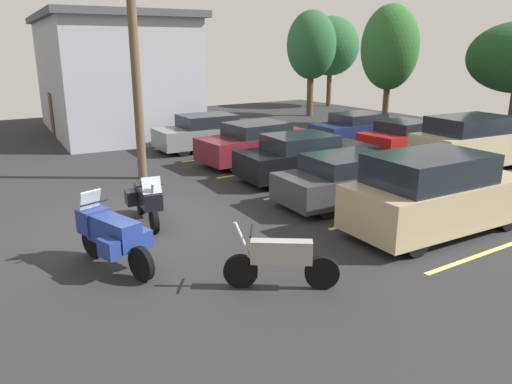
# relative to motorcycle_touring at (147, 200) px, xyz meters

# --- Properties ---
(ground) EXTENTS (44.00, 44.00, 0.10)m
(ground) POSITION_rel_motorcycle_touring_xyz_m (-0.11, -0.30, -0.68)
(ground) COLOR #262628
(motorcycle_touring) EXTENTS (2.14, 0.92, 1.35)m
(motorcycle_touring) POSITION_rel_motorcycle_touring_xyz_m (0.00, 0.00, 0.00)
(motorcycle_touring) COLOR black
(motorcycle_touring) RESTS_ON ground
(motorcycle_second) EXTENTS (1.31, 1.80, 1.27)m
(motorcycle_second) POSITION_rel_motorcycle_touring_xyz_m (4.56, 0.83, -0.09)
(motorcycle_second) COLOR black
(motorcycle_second) RESTS_ON ground
(motorcycle_third) EXTENTS (2.27, 1.17, 1.47)m
(motorcycle_third) POSITION_rel_motorcycle_touring_xyz_m (2.03, -1.48, 0.08)
(motorcycle_third) COLOR black
(motorcycle_third) RESTS_ON ground
(parking_stripes) EXTENTS (14.54, 4.70, 0.01)m
(parking_stripes) POSITION_rel_motorcycle_touring_xyz_m (-1.57, 5.90, -0.62)
(parking_stripes) COLOR #EAE066
(parking_stripes) RESTS_ON ground
(car_grey) EXTENTS (1.98, 4.68, 1.49)m
(car_grey) POSITION_rel_motorcycle_touring_xyz_m (-7.58, 5.61, 0.09)
(car_grey) COLOR slate
(car_grey) RESTS_ON ground
(car_maroon) EXTENTS (2.11, 4.86, 1.55)m
(car_maroon) POSITION_rel_motorcycle_touring_xyz_m (-4.21, 6.03, 0.13)
(car_maroon) COLOR maroon
(car_maroon) RESTS_ON ground
(car_black) EXTENTS (2.11, 4.80, 1.51)m
(car_black) POSITION_rel_motorcycle_touring_xyz_m (-1.40, 6.04, 0.11)
(car_black) COLOR black
(car_black) RESTS_ON ground
(car_charcoal) EXTENTS (2.05, 4.74, 1.41)m
(car_charcoal) POSITION_rel_motorcycle_touring_xyz_m (1.41, 5.58, 0.06)
(car_charcoal) COLOR #38383D
(car_charcoal) RESTS_ON ground
(car_tan) EXTENTS (2.11, 4.63, 1.92)m
(car_tan) POSITION_rel_motorcycle_touring_xyz_m (4.15, 5.54, 0.31)
(car_tan) COLOR tan
(car_tan) RESTS_ON ground
(car_far_navy) EXTENTS (1.89, 4.59, 1.38)m
(car_far_navy) POSITION_rel_motorcycle_touring_xyz_m (-5.11, 12.03, 0.06)
(car_far_navy) COLOR navy
(car_far_navy) RESTS_ON ground
(car_far_red) EXTENTS (2.01, 4.31, 1.40)m
(car_far_red) POSITION_rel_motorcycle_touring_xyz_m (-2.22, 11.90, 0.05)
(car_far_red) COLOR maroon
(car_far_red) RESTS_ON ground
(car_far_champagne) EXTENTS (2.24, 4.44, 1.91)m
(car_far_champagne) POSITION_rel_motorcycle_touring_xyz_m (0.66, 11.91, 0.32)
(car_far_champagne) COLOR #C1B289
(car_far_champagne) RESTS_ON ground
(building_side) EXTENTS (11.31, 7.33, 5.78)m
(building_side) POSITION_rel_motorcycle_touring_xyz_m (-14.49, 3.63, 2.28)
(building_side) COLOR #9EA3AD
(building_side) RESTS_ON ground
(utility_pole) EXTENTS (1.19, 1.50, 7.32)m
(utility_pole) POSITION_rel_motorcycle_touring_xyz_m (-4.35, 1.43, 3.16)
(utility_pole) COLOR brown
(utility_pole) RESTS_ON ground
(tree_far_right) EXTENTS (3.06, 3.06, 6.45)m
(tree_far_right) POSITION_rel_motorcycle_touring_xyz_m (-7.96, 16.69, 3.59)
(tree_far_right) COLOR #4C3823
(tree_far_right) RESTS_ON ground
(tree_center) EXTENTS (4.10, 4.10, 6.41)m
(tree_center) POSITION_rel_motorcycle_touring_xyz_m (-17.25, 20.55, 3.68)
(tree_center) COLOR #4C3823
(tree_center) RESTS_ON ground
(tree_left) EXTENTS (3.07, 3.07, 6.46)m
(tree_left) POSITION_rel_motorcycle_touring_xyz_m (-13.77, 16.01, 3.72)
(tree_left) COLOR #4C3823
(tree_left) RESTS_ON ground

